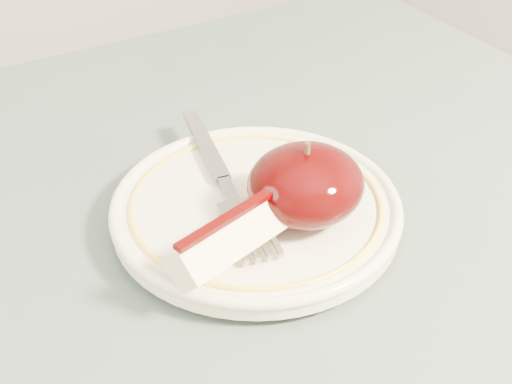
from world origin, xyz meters
TOP-DOWN VIEW (x-y plane):
  - plate at (0.08, 0.10)m, footprint 0.21×0.21m
  - apple_half at (0.10, 0.08)m, footprint 0.08×0.08m
  - apple_wedge at (0.03, 0.06)m, footprint 0.08×0.05m
  - fork at (0.07, 0.13)m, footprint 0.06×0.19m

SIDE VIEW (x-z plane):
  - plate at x=0.08m, z-range 0.75..0.77m
  - fork at x=0.07m, z-range 0.77..0.78m
  - apple_wedge at x=0.03m, z-range 0.77..0.80m
  - apple_half at x=0.10m, z-range 0.76..0.82m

